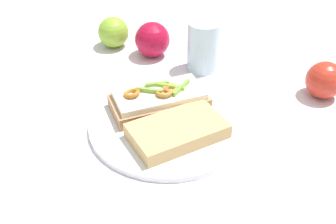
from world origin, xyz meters
name	(u,v)px	position (x,y,z in m)	size (l,w,h in m)	color
ground_plane	(168,126)	(0.00, 0.00, 0.00)	(2.00, 2.00, 0.00)	white
plate	(168,124)	(0.00, 0.00, 0.01)	(0.27, 0.27, 0.01)	white
sandwich	(159,99)	(-0.03, -0.03, 0.03)	(0.18, 0.18, 0.05)	tan
bread_slice_side	(178,131)	(0.03, 0.03, 0.02)	(0.15, 0.09, 0.02)	tan
apple_0	(325,80)	(-0.21, 0.22, 0.04)	(0.07, 0.07, 0.07)	red
apple_1	(113,32)	(-0.21, -0.24, 0.03)	(0.07, 0.07, 0.07)	#81AD30
apple_2	(152,40)	(-0.21, -0.14, 0.04)	(0.08, 0.08, 0.08)	#A90E2D
drinking_glass	(203,46)	(-0.21, -0.02, 0.05)	(0.07, 0.07, 0.10)	silver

